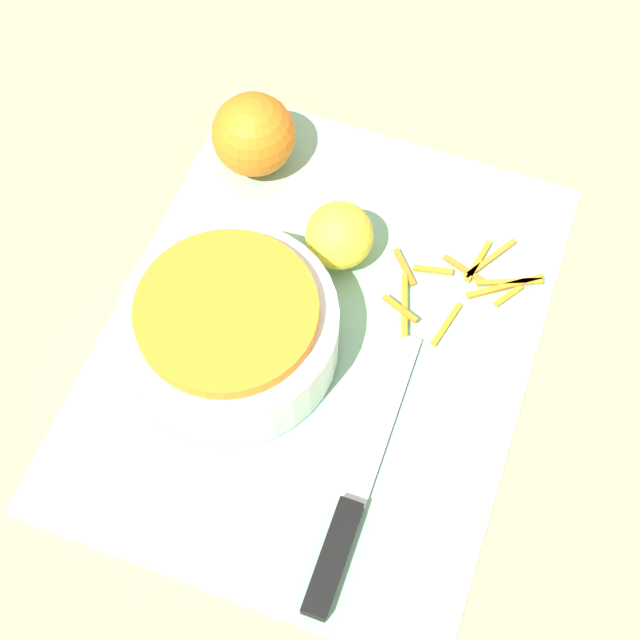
{
  "coord_description": "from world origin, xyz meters",
  "views": [
    {
      "loc": [
        -0.33,
        -0.12,
        0.71
      ],
      "look_at": [
        0.0,
        0.0,
        0.04
      ],
      "focal_mm": 50.0,
      "sensor_mm": 36.0,
      "label": 1
    }
  ],
  "objects_px": {
    "knife": "(347,518)",
    "orange_left": "(254,135)",
    "lemon": "(339,236)",
    "bowl_speckled": "(230,329)"
  },
  "relations": [
    {
      "from": "bowl_speckled",
      "to": "orange_left",
      "type": "xyz_separation_m",
      "value": [
        0.2,
        0.06,
        0.0
      ]
    },
    {
      "from": "knife",
      "to": "lemon",
      "type": "height_order",
      "value": "lemon"
    },
    {
      "from": "knife",
      "to": "orange_left",
      "type": "distance_m",
      "value": 0.37
    },
    {
      "from": "orange_left",
      "to": "lemon",
      "type": "bearing_deg",
      "value": -123.17
    },
    {
      "from": "bowl_speckled",
      "to": "knife",
      "type": "distance_m",
      "value": 0.18
    },
    {
      "from": "knife",
      "to": "orange_left",
      "type": "xyz_separation_m",
      "value": [
        0.31,
        0.2,
        0.03
      ]
    },
    {
      "from": "bowl_speckled",
      "to": "knife",
      "type": "relative_size",
      "value": 0.73
    },
    {
      "from": "bowl_speckled",
      "to": "knife",
      "type": "xyz_separation_m",
      "value": [
        -0.11,
        -0.14,
        -0.03
      ]
    },
    {
      "from": "knife",
      "to": "lemon",
      "type": "distance_m",
      "value": 0.25
    },
    {
      "from": "orange_left",
      "to": "lemon",
      "type": "height_order",
      "value": "orange_left"
    }
  ]
}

